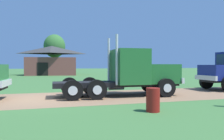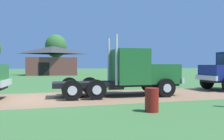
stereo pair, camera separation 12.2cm
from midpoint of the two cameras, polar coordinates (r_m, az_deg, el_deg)
The scene contains 6 objects.
ground_plane at distance 12.87m, azimuth -17.87°, elevation -6.92°, with size 200.00×200.00×0.00m, color #3F7137.
dirt_track at distance 12.87m, azimuth -17.87°, elevation -6.90°, with size 120.00×5.51×0.01m, color #906C4E.
truck_foreground_white at distance 13.72m, azimuth 5.31°, elevation -0.88°, with size 7.50×2.97×3.49m.
steel_barrel at distance 9.08m, azimuth 10.25°, elevation -7.34°, with size 0.53×0.53×0.93m, color maroon.
shed_building at distance 42.56m, azimuth -14.34°, elevation 2.22°, with size 9.54×7.33×5.22m.
tree_right at distance 48.07m, azimuth -13.73°, elevation 5.77°, with size 4.30×4.30×7.99m.
Camera 2 is at (0.50, -12.75, 1.83)m, focal length 36.71 mm.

